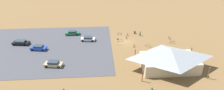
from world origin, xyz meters
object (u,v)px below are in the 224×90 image
object	(u,v)px
trash_bin	(135,32)
car_black_far_end	(21,42)
bicycle_yellow_lone_west	(169,38)
bicycle_white_edge_south	(148,46)
bicycle_black_lone_east	(128,34)
bicycle_teal_front_row	(161,49)
bicycle_purple_near_porch	(172,42)
lot_sign	(118,41)
car_silver_mid_lot	(88,39)
car_green_aisle_side	(72,33)
car_tan_near_entry	(53,64)
bicycle_orange_back_row	(134,46)
bicycle_blue_mid_cluster	(119,34)
car_blue_by_curb	(39,48)
bicycle_green_yard_right	(126,37)
bike_pavilion	(170,58)
visitor_crossing_yard	(140,33)
bicycle_silver_near_sign	(120,40)

from	to	relation	value
trash_bin	car_black_far_end	size ratio (longest dim) A/B	0.18
bicycle_yellow_lone_west	bicycle_white_edge_south	bearing A→B (deg)	30.15
car_black_far_end	bicycle_black_lone_east	bearing A→B (deg)	-172.50
bicycle_teal_front_row	bicycle_purple_near_porch	bearing A→B (deg)	-140.44
lot_sign	car_black_far_end	xyz separation A→B (m)	(27.90, -2.12, -0.70)
car_silver_mid_lot	lot_sign	bearing A→B (deg)	159.15
car_green_aisle_side	car_tan_near_entry	bearing A→B (deg)	82.31
lot_sign	bicycle_purple_near_porch	size ratio (longest dim) A/B	1.21
trash_bin	bicycle_orange_back_row	bearing A→B (deg)	79.03
bicycle_blue_mid_cluster	car_green_aisle_side	world-z (taller)	car_green_aisle_side
car_black_far_end	car_silver_mid_lot	bearing A→B (deg)	-176.49
lot_sign	car_green_aisle_side	world-z (taller)	lot_sign
car_blue_by_curb	bicycle_orange_back_row	bearing A→B (deg)	-179.86
bicycle_purple_near_porch	car_green_aisle_side	bearing A→B (deg)	-15.44
bicycle_black_lone_east	car_green_aisle_side	distance (m)	17.71
bicycle_green_yard_right	bike_pavilion	bearing A→B (deg)	114.53
bicycle_teal_front_row	visitor_crossing_yard	xyz separation A→B (m)	(3.93, -9.79, 0.55)
bicycle_yellow_lone_west	car_green_aisle_side	world-z (taller)	car_green_aisle_side
bicycle_silver_near_sign	visitor_crossing_yard	bearing A→B (deg)	-150.82
bicycle_black_lone_east	bicycle_purple_near_porch	world-z (taller)	bicycle_purple_near_porch
bicycle_purple_near_porch	visitor_crossing_yard	bearing A→B (deg)	-35.98
bike_pavilion	trash_bin	world-z (taller)	bike_pavilion
visitor_crossing_yard	bicycle_black_lone_east	bearing A→B (deg)	-5.80
car_black_far_end	bicycle_teal_front_row	bearing A→B (deg)	171.35
bike_pavilion	bicycle_blue_mid_cluster	xyz separation A→B (m)	(9.46, -19.78, -2.47)
trash_bin	visitor_crossing_yard	bearing A→B (deg)	130.11
bicycle_yellow_lone_west	bicycle_white_edge_south	size ratio (longest dim) A/B	1.22
bike_pavilion	car_black_far_end	bearing A→B (deg)	-20.80
bicycle_silver_near_sign	bicycle_teal_front_row	size ratio (longest dim) A/B	0.98
bicycle_yellow_lone_west	car_green_aisle_side	bearing A→B (deg)	-10.04
car_green_aisle_side	trash_bin	bearing A→B (deg)	178.62
bike_pavilion	car_green_aisle_side	distance (m)	32.16
bicycle_blue_mid_cluster	car_tan_near_entry	xyz separation A→B (m)	(17.55, 17.17, 0.40)
bicycle_purple_near_porch	car_black_far_end	world-z (taller)	car_black_far_end
bicycle_teal_front_row	bicycle_white_edge_south	xyz separation A→B (m)	(3.15, -2.17, -0.00)
car_blue_by_curb	bicycle_purple_near_porch	bearing A→B (deg)	-178.05
bicycle_silver_near_sign	trash_bin	bearing A→B (deg)	-134.21
trash_bin	bicycle_white_edge_south	distance (m)	9.57
car_silver_mid_lot	bicycle_orange_back_row	bearing A→B (deg)	160.29
car_green_aisle_side	car_silver_mid_lot	size ratio (longest dim) A/B	0.99
bicycle_orange_back_row	visitor_crossing_yard	xyz separation A→B (m)	(-3.17, -7.34, 0.53)
bicycle_blue_mid_cluster	car_green_aisle_side	size ratio (longest dim) A/B	0.37
car_tan_near_entry	car_black_far_end	xyz separation A→B (m)	(11.65, -12.07, -0.03)
trash_bin	bicycle_blue_mid_cluster	world-z (taller)	trash_bin
bike_pavilion	bicycle_black_lone_east	world-z (taller)	bike_pavilion
lot_sign	bicycle_green_yard_right	distance (m)	5.33
bicycle_blue_mid_cluster	bicycle_white_edge_south	distance (m)	11.50
car_tan_near_entry	visitor_crossing_yard	bearing A→B (deg)	-146.57
lot_sign	bicycle_black_lone_east	bearing A→B (deg)	-121.12
car_blue_by_curb	visitor_crossing_yard	xyz separation A→B (m)	(-29.70, -7.40, 0.16)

